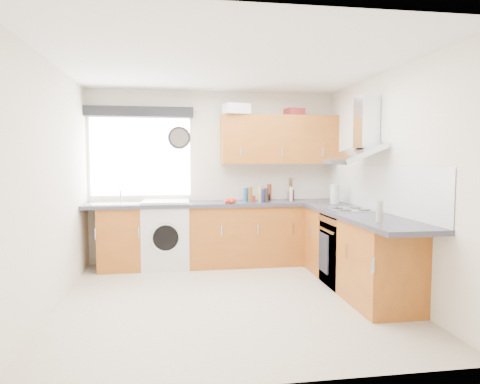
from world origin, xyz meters
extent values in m
plane|color=beige|center=(0.00, 0.00, 0.00)|extent=(3.60, 3.60, 0.00)
cube|color=white|center=(0.00, 0.00, 2.50)|extent=(3.60, 3.60, 0.02)
cube|color=silver|center=(0.00, 1.80, 1.25)|extent=(3.60, 0.02, 2.50)
cube|color=silver|center=(0.00, -1.80, 1.25)|extent=(3.60, 0.02, 2.50)
cube|color=silver|center=(-1.80, 0.00, 1.25)|extent=(0.02, 3.60, 2.50)
cube|color=silver|center=(1.80, 0.00, 1.25)|extent=(0.02, 3.60, 2.50)
cube|color=silver|center=(-1.05, 1.79, 1.55)|extent=(1.40, 0.02, 1.10)
cube|color=black|center=(-1.05, 1.70, 2.18)|extent=(1.50, 0.18, 0.14)
cube|color=white|center=(1.79, 0.30, 1.18)|extent=(0.01, 3.00, 0.54)
cube|color=brown|center=(-0.10, 1.51, 0.43)|extent=(3.00, 0.58, 0.86)
cube|color=brown|center=(1.50, 1.50, 0.43)|extent=(0.60, 0.60, 0.86)
cube|color=brown|center=(1.51, 0.15, 0.43)|extent=(0.58, 2.10, 0.86)
cube|color=#2D2C38|center=(0.00, 1.50, 0.89)|extent=(3.60, 0.62, 0.05)
cube|color=#2D2C38|center=(1.50, 0.00, 0.89)|extent=(0.62, 2.42, 0.05)
cube|color=black|center=(1.50, 0.30, 0.42)|extent=(0.56, 0.58, 0.85)
cube|color=silver|center=(1.50, 0.30, 0.92)|extent=(0.52, 0.52, 0.01)
cube|color=brown|center=(0.95, 1.62, 1.80)|extent=(1.70, 0.35, 0.70)
cube|color=silver|center=(-0.70, 1.52, 0.47)|extent=(0.66, 0.64, 0.94)
cylinder|color=black|center=(-0.50, 1.78, 1.83)|extent=(0.33, 0.04, 0.33)
cube|color=silver|center=(0.30, 1.52, 2.22)|extent=(0.39, 0.32, 0.14)
cube|color=#A32B2E|center=(1.19, 1.69, 2.21)|extent=(0.30, 0.27, 0.11)
cylinder|color=#7A695C|center=(1.15, 1.70, 0.98)|extent=(0.10, 0.10, 0.13)
cylinder|color=silver|center=(1.59, 1.05, 1.04)|extent=(0.13, 0.13, 0.26)
cylinder|color=brown|center=(0.50, 1.53, 1.01)|extent=(0.07, 0.07, 0.20)
cylinder|color=maroon|center=(0.82, 1.67, 1.03)|extent=(0.07, 0.07, 0.24)
cylinder|color=maroon|center=(0.52, 1.40, 0.96)|extent=(0.07, 0.07, 0.09)
cylinder|color=#A18737|center=(0.62, 1.39, 1.02)|extent=(0.06, 0.06, 0.22)
cylinder|color=black|center=(0.78, 1.61, 0.96)|extent=(0.06, 0.06, 0.09)
cylinder|color=beige|center=(1.09, 1.45, 1.01)|extent=(0.05, 0.05, 0.21)
cylinder|color=#501015|center=(1.12, 1.53, 0.99)|extent=(0.07, 0.07, 0.16)
cylinder|color=navy|center=(0.49, 1.66, 1.00)|extent=(0.04, 0.04, 0.19)
cylinder|color=navy|center=(0.65, 1.36, 1.00)|extent=(0.06, 0.06, 0.19)
cylinder|color=black|center=(0.70, 1.36, 1.01)|extent=(0.06, 0.06, 0.20)
cylinder|color=#1C5B8A|center=(0.43, 1.54, 1.01)|extent=(0.05, 0.05, 0.19)
cylinder|color=#A69D8D|center=(1.40, -0.62, 1.01)|extent=(0.07, 0.07, 0.21)
camera|label=1|loc=(-0.57, -4.51, 1.52)|focal=32.00mm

